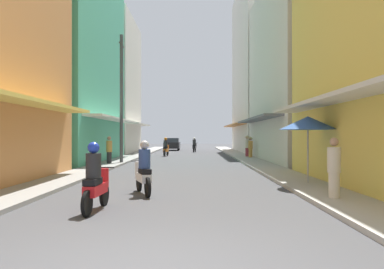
# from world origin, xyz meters

# --- Properties ---
(ground_plane) EXTENTS (108.26, 108.26, 0.00)m
(ground_plane) POSITION_xyz_m (0.00, 20.61, 0.00)
(ground_plane) COLOR #424244
(sidewalk_left) EXTENTS (1.63, 57.21, 0.12)m
(sidewalk_left) POSITION_xyz_m (-4.37, 20.61, 0.06)
(sidewalk_left) COLOR gray
(sidewalk_left) RESTS_ON ground
(sidewalk_right) EXTENTS (1.63, 57.21, 0.12)m
(sidewalk_right) POSITION_xyz_m (4.37, 20.61, 0.06)
(sidewalk_right) COLOR #ADA89E
(sidewalk_right) RESTS_ON ground
(building_left_mid) EXTENTS (7.05, 11.98, 15.91)m
(building_left_mid) POSITION_xyz_m (-8.18, 19.75, 7.95)
(building_left_mid) COLOR #4CB28C
(building_left_mid) RESTS_ON ground
(building_left_far) EXTENTS (7.05, 9.27, 12.83)m
(building_left_far) POSITION_xyz_m (-8.18, 31.01, 6.41)
(building_left_far) COLOR silver
(building_left_far) RESTS_ON ground
(building_right_mid) EXTENTS (7.05, 12.75, 11.98)m
(building_right_mid) POSITION_xyz_m (8.18, 20.02, 5.99)
(building_right_mid) COLOR silver
(building_right_mid) RESTS_ON ground
(building_right_far) EXTENTS (7.05, 13.54, 17.28)m
(building_right_far) POSITION_xyz_m (8.18, 33.99, 8.64)
(building_right_far) COLOR silver
(building_right_far) RESTS_ON ground
(motorbike_white) EXTENTS (0.77, 1.73, 1.58)m
(motorbike_white) POSITION_xyz_m (-0.89, 6.18, 0.70)
(motorbike_white) COLOR black
(motorbike_white) RESTS_ON ground
(motorbike_black) EXTENTS (0.56, 1.80, 1.58)m
(motorbike_black) POSITION_xyz_m (0.59, 34.25, 0.70)
(motorbike_black) COLOR black
(motorbike_black) RESTS_ON ground
(motorbike_orange) EXTENTS (0.55, 1.80, 1.58)m
(motorbike_orange) POSITION_xyz_m (-1.80, 26.59, 0.70)
(motorbike_orange) COLOR black
(motorbike_orange) RESTS_ON ground
(motorbike_red) EXTENTS (0.55, 1.81, 1.58)m
(motorbike_red) POSITION_xyz_m (-1.64, 3.76, 0.70)
(motorbike_red) COLOR black
(motorbike_red) RESTS_ON ground
(parked_car) EXTENTS (1.78, 4.11, 1.45)m
(parked_car) POSITION_xyz_m (-2.03, 39.08, 0.74)
(parked_car) COLOR black
(parked_car) RESTS_ON ground
(pedestrian_far) EXTENTS (0.34, 0.34, 1.68)m
(pedestrian_far) POSITION_xyz_m (-4.33, 16.80, 0.84)
(pedestrian_far) COLOR #262628
(pedestrian_far) RESTS_ON ground
(pedestrian_midway) EXTENTS (0.44, 0.44, 1.74)m
(pedestrian_midway) POSITION_xyz_m (4.66, 24.06, 0.98)
(pedestrian_midway) COLOR #99333F
(pedestrian_midway) RESTS_ON ground
(pedestrian_crossing) EXTENTS (0.44, 0.44, 1.66)m
(pedestrian_crossing) POSITION_xyz_m (4.74, 22.88, 0.94)
(pedestrian_crossing) COLOR #BF8C3F
(pedestrian_crossing) RESTS_ON ground
(pedestrian_foreground) EXTENTS (0.34, 0.34, 1.67)m
(pedestrian_foreground) POSITION_xyz_m (4.20, 4.93, 0.84)
(pedestrian_foreground) COLOR beige
(pedestrian_foreground) RESTS_ON ground
(vendor_umbrella) EXTENTS (1.91, 1.91, 2.37)m
(vendor_umbrella) POSITION_xyz_m (4.44, 7.92, 2.15)
(vendor_umbrella) COLOR #99999E
(vendor_umbrella) RESTS_ON ground
(utility_pole) EXTENTS (0.20, 1.20, 7.79)m
(utility_pole) POSITION_xyz_m (-3.80, 17.67, 3.98)
(utility_pole) COLOR #4C4C4F
(utility_pole) RESTS_ON ground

